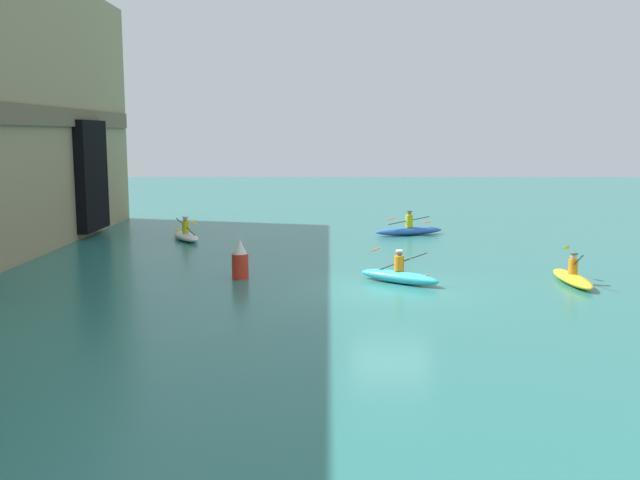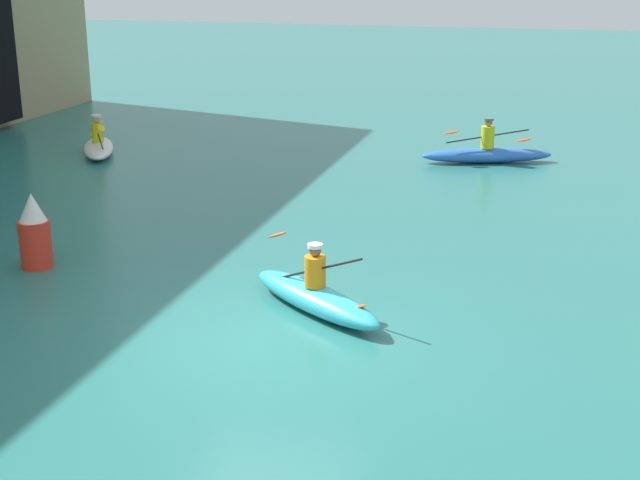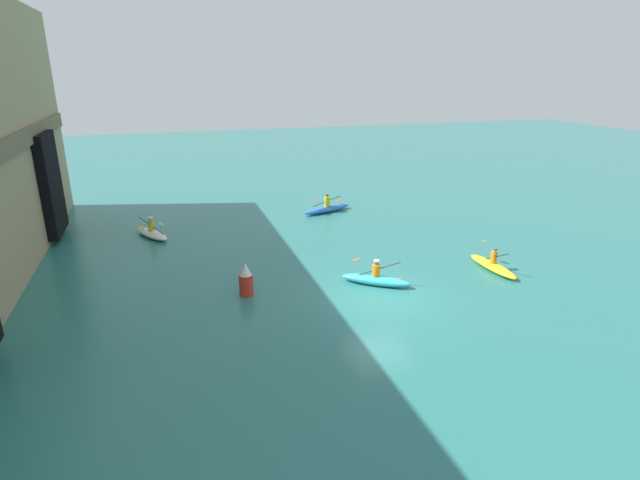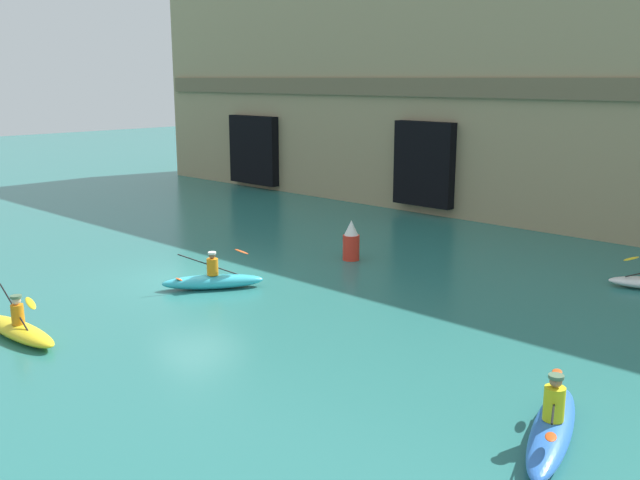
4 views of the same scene
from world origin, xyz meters
name	(u,v)px [view 3 (image 3 of 4)]	position (x,y,z in m)	size (l,w,h in m)	color
ground_plane	(380,297)	(0.00, 0.00, 0.00)	(120.00, 120.00, 0.00)	#28706B
kayak_white	(152,233)	(10.77, 8.71, 0.22)	(2.93, 2.07, 1.11)	white
kayak_yellow	(493,265)	(1.11, -6.08, 0.22)	(3.11, 0.80, 1.20)	yellow
kayak_cyan	(376,279)	(1.20, -0.34, 0.25)	(2.27, 2.78, 1.17)	#33B2C6
kayak_blue	(327,208)	(12.60, -1.94, 0.25)	(1.77, 3.58, 1.21)	blue
marker_buoy	(246,280)	(1.88, 5.05, 0.64)	(0.57, 0.57, 1.37)	red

